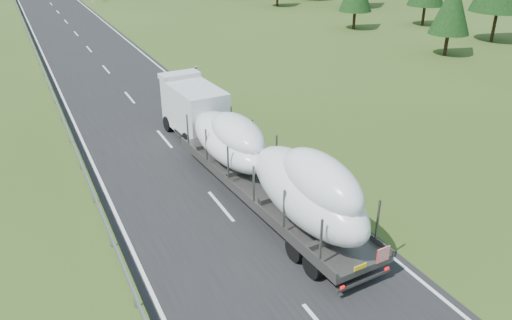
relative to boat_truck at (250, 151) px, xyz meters
name	(u,v)px	position (x,y,z in m)	size (l,w,h in m)	color
boat_truck	(250,151)	(0.00, 0.00, 0.00)	(3.58, 19.31, 4.26)	silver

